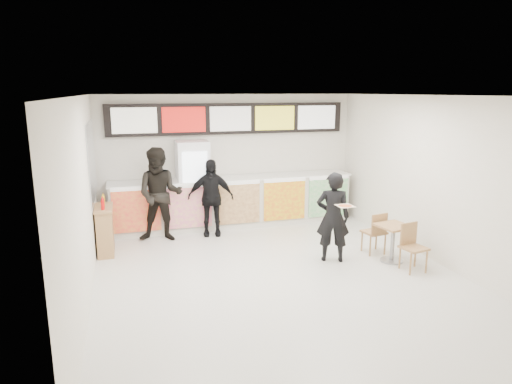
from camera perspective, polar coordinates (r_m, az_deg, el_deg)
name	(u,v)px	position (r m, az deg, el deg)	size (l,w,h in m)	color
floor	(278,276)	(7.89, 2.73, -10.40)	(7.00, 7.00, 0.00)	beige
ceiling	(280,96)	(7.27, 2.98, 11.95)	(7.00, 7.00, 0.00)	white
wall_back	(230,159)	(10.75, -3.31, 4.10)	(6.00, 6.00, 0.00)	silver
wall_left	(83,202)	(7.06, -20.82, -1.17)	(7.00, 7.00, 0.00)	silver
wall_right	(435,180)	(8.87, 21.48, 1.45)	(7.00, 7.00, 0.00)	silver
service_counter	(234,202)	(10.54, -2.74, -1.20)	(5.56, 0.77, 1.14)	silver
menu_board	(230,119)	(10.57, -3.26, 9.14)	(5.50, 0.14, 0.70)	black
drinks_fridge	(193,186)	(10.28, -7.85, 0.80)	(0.70, 0.67, 2.00)	white
mirror_panel	(92,161)	(9.42, -19.83, 3.72)	(0.01, 2.00, 1.50)	#B2B7BF
customer_main	(333,217)	(8.41, 9.59, -3.10)	(0.61, 0.40, 1.66)	black
customer_left	(160,195)	(9.60, -11.89, -0.34)	(0.95, 0.74, 1.96)	black
customer_mid	(211,198)	(9.83, -5.69, -0.70)	(0.98, 0.41, 1.67)	black
pizza_slice	(345,205)	(7.94, 11.09, -1.67)	(0.36, 0.36, 0.02)	beige
cafe_table	(393,236)	(8.71, 16.76, -5.32)	(0.65, 1.46, 0.83)	#AD864F
condiment_ledge	(105,230)	(9.24, -18.35, -4.49)	(0.33, 0.82, 1.09)	#AD864F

